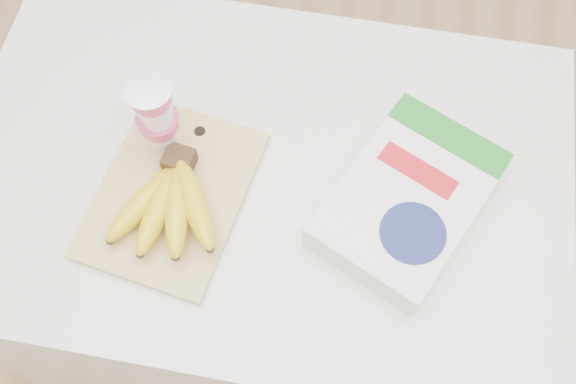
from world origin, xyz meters
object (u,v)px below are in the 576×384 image
object	(u,v)px
table	(267,249)
cutting_board	(172,194)
cereal_box	(408,199)
yogurt_stack	(157,116)
bananas	(169,202)

from	to	relation	value
table	cutting_board	size ratio (longest dim) A/B	3.33
cereal_box	cutting_board	bearing A→B (deg)	-147.74
cutting_board	yogurt_stack	size ratio (longest dim) A/B	1.88
table	yogurt_stack	world-z (taller)	yogurt_stack
cutting_board	bananas	xyz separation A→B (m)	(0.01, -0.03, 0.04)
bananas	cereal_box	distance (m)	0.39
yogurt_stack	cutting_board	bearing A→B (deg)	-70.52
bananas	yogurt_stack	xyz separation A→B (m)	(-0.04, 0.12, 0.06)
table	yogurt_stack	size ratio (longest dim) A/B	6.25
bananas	yogurt_stack	size ratio (longest dim) A/B	1.21
cutting_board	yogurt_stack	distance (m)	0.14
table	cutting_board	distance (m)	0.44
cereal_box	table	bearing A→B (deg)	-160.97
table	cereal_box	xyz separation A→B (m)	(0.25, -0.03, 0.44)
table	bananas	xyz separation A→B (m)	(-0.13, -0.11, 0.45)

